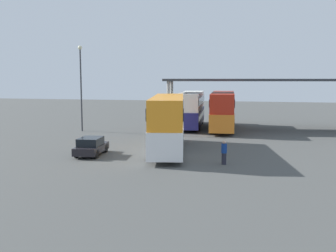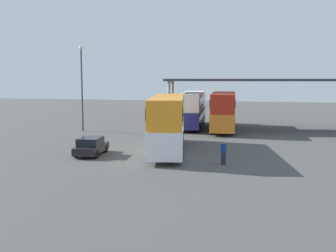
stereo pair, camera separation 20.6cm
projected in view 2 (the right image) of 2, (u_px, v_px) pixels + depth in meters
The scene contains 8 objects.
ground_plane at pixel (174, 158), 28.24m from camera, with size 140.00×140.00×0.00m, color #4A4B49.
double_decker_main at pixel (168, 121), 30.64m from camera, with size 4.38×11.73×4.31m.
parked_hatchback at pixel (91, 146), 29.28m from camera, with size 1.95×3.81×1.35m.
double_decker_near_canopy at pixel (192, 108), 45.66m from camera, with size 3.22×11.23×4.07m.
double_decker_mid_row at pixel (224, 109), 43.51m from camera, with size 3.17×11.58×4.13m.
depot_canopy at pixel (273, 82), 42.96m from camera, with size 24.19×8.69×5.64m.
lamppost_tall at pixel (82, 79), 41.97m from camera, with size 0.44×0.44×9.14m.
pedestrian_waiting at pixel (224, 153), 26.09m from camera, with size 0.38×0.38×1.61m.
Camera 2 is at (5.66, -27.16, 5.76)m, focal length 41.97 mm.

